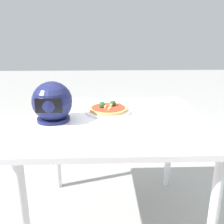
% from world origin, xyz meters
% --- Properties ---
extents(ground_plane, '(14.00, 14.00, 0.00)m').
position_xyz_m(ground_plane, '(0.00, 0.00, 0.00)').
color(ground_plane, '#9E9E99').
extents(dining_table, '(1.03, 0.99, 0.75)m').
position_xyz_m(dining_table, '(0.00, 0.00, 0.66)').
color(dining_table, white).
rests_on(dining_table, ground).
extents(pizza_plate, '(0.29, 0.29, 0.01)m').
position_xyz_m(pizza_plate, '(0.04, -0.13, 0.76)').
color(pizza_plate, white).
rests_on(pizza_plate, dining_table).
extents(pizza, '(0.24, 0.24, 0.05)m').
position_xyz_m(pizza, '(0.04, -0.13, 0.78)').
color(pizza, tan).
rests_on(pizza, pizza_plate).
extents(motorcycle_helmet, '(0.23, 0.23, 0.23)m').
position_xyz_m(motorcycle_helmet, '(0.37, 0.03, 0.86)').
color(motorcycle_helmet, '#191E4C').
rests_on(motorcycle_helmet, dining_table).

